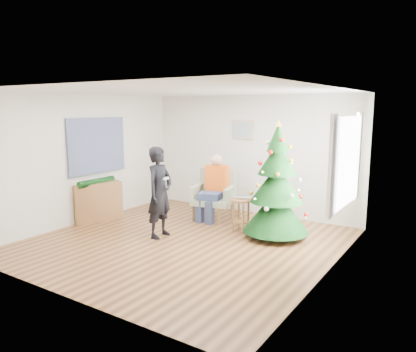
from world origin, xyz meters
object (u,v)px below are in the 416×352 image
Objects in this scene: standing_man at (160,192)px; console at (97,202)px; stool at (241,215)px; armchair at (214,201)px; christmas_tree at (277,185)px.

standing_man is 1.83m from console.
armchair is at bearing 153.06° from stool.
standing_man is (-0.19, -1.54, 0.43)m from armchair.
christmas_tree reaches higher than stool.
standing_man is (-1.78, -1.11, -0.14)m from christmas_tree.
console is at bearing -164.27° from christmas_tree.
christmas_tree is 3.74m from console.
christmas_tree is at bearing -60.92° from standing_man.
christmas_tree is 1.75m from armchair.
armchair is at bearing -9.77° from standing_man.
armchair is at bearing 164.91° from christmas_tree.
stool is 3.02m from console.
christmas_tree reaches higher than armchair.
armchair is 2.43m from console.
christmas_tree is 3.39× the size of stool.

